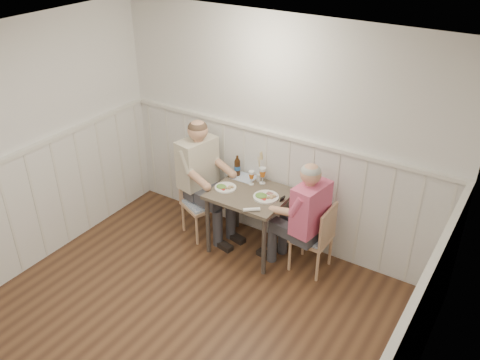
{
  "coord_description": "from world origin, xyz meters",
  "views": [
    {
      "loc": [
        2.34,
        -2.22,
        3.57
      ],
      "look_at": [
        -0.12,
        1.64,
        1.0
      ],
      "focal_mm": 38.0,
      "sensor_mm": 36.0,
      "label": 1
    }
  ],
  "objects_px": {
    "man_in_pink": "(306,227)",
    "grass_vase": "(259,167)",
    "dining_table": "(250,201)",
    "beer_bottle": "(237,167)",
    "diner_cream": "(201,185)",
    "chair_left": "(199,199)",
    "chair_right": "(316,236)"
  },
  "relations": [
    {
      "from": "man_in_pink",
      "to": "grass_vase",
      "type": "relative_size",
      "value": 3.33
    },
    {
      "from": "man_in_pink",
      "to": "grass_vase",
      "type": "bearing_deg",
      "value": 158.99
    },
    {
      "from": "dining_table",
      "to": "beer_bottle",
      "type": "bearing_deg",
      "value": 141.97
    },
    {
      "from": "beer_bottle",
      "to": "grass_vase",
      "type": "xyz_separation_m",
      "value": [
        0.28,
        0.01,
        0.07
      ]
    },
    {
      "from": "diner_cream",
      "to": "beer_bottle",
      "type": "bearing_deg",
      "value": 29.11
    },
    {
      "from": "dining_table",
      "to": "diner_cream",
      "type": "height_order",
      "value": "diner_cream"
    },
    {
      "from": "chair_left",
      "to": "diner_cream",
      "type": "relative_size",
      "value": 0.57
    },
    {
      "from": "dining_table",
      "to": "grass_vase",
      "type": "height_order",
      "value": "grass_vase"
    },
    {
      "from": "chair_right",
      "to": "beer_bottle",
      "type": "relative_size",
      "value": 3.23
    },
    {
      "from": "chair_right",
      "to": "grass_vase",
      "type": "height_order",
      "value": "grass_vase"
    },
    {
      "from": "chair_right",
      "to": "diner_cream",
      "type": "bearing_deg",
      "value": -179.37
    },
    {
      "from": "diner_cream",
      "to": "grass_vase",
      "type": "xyz_separation_m",
      "value": [
        0.65,
        0.22,
        0.32
      ]
    },
    {
      "from": "chair_left",
      "to": "man_in_pink",
      "type": "height_order",
      "value": "man_in_pink"
    },
    {
      "from": "chair_right",
      "to": "chair_left",
      "type": "bearing_deg",
      "value": -176.82
    },
    {
      "from": "chair_left",
      "to": "beer_bottle",
      "type": "distance_m",
      "value": 0.61
    },
    {
      "from": "dining_table",
      "to": "chair_left",
      "type": "distance_m",
      "value": 0.71
    },
    {
      "from": "man_in_pink",
      "to": "beer_bottle",
      "type": "height_order",
      "value": "man_in_pink"
    },
    {
      "from": "man_in_pink",
      "to": "diner_cream",
      "type": "height_order",
      "value": "diner_cream"
    },
    {
      "from": "chair_right",
      "to": "man_in_pink",
      "type": "height_order",
      "value": "man_in_pink"
    },
    {
      "from": "beer_bottle",
      "to": "man_in_pink",
      "type": "bearing_deg",
      "value": -14.92
    },
    {
      "from": "grass_vase",
      "to": "chair_left",
      "type": "bearing_deg",
      "value": -155.51
    },
    {
      "from": "diner_cream",
      "to": "beer_bottle",
      "type": "distance_m",
      "value": 0.5
    },
    {
      "from": "dining_table",
      "to": "man_in_pink",
      "type": "height_order",
      "value": "man_in_pink"
    },
    {
      "from": "man_in_pink",
      "to": "grass_vase",
      "type": "distance_m",
      "value": 0.88
    },
    {
      "from": "chair_right",
      "to": "diner_cream",
      "type": "distance_m",
      "value": 1.49
    },
    {
      "from": "man_in_pink",
      "to": "diner_cream",
      "type": "bearing_deg",
      "value": 177.41
    },
    {
      "from": "beer_bottle",
      "to": "chair_left",
      "type": "bearing_deg",
      "value": -142.56
    },
    {
      "from": "chair_left",
      "to": "beer_bottle",
      "type": "bearing_deg",
      "value": 37.44
    },
    {
      "from": "chair_right",
      "to": "man_in_pink",
      "type": "relative_size",
      "value": 0.61
    },
    {
      "from": "man_in_pink",
      "to": "beer_bottle",
      "type": "xyz_separation_m",
      "value": [
        -1.02,
        0.27,
        0.31
      ]
    },
    {
      "from": "beer_bottle",
      "to": "dining_table",
      "type": "bearing_deg",
      "value": -38.03
    },
    {
      "from": "dining_table",
      "to": "man_in_pink",
      "type": "relative_size",
      "value": 0.62
    }
  ]
}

